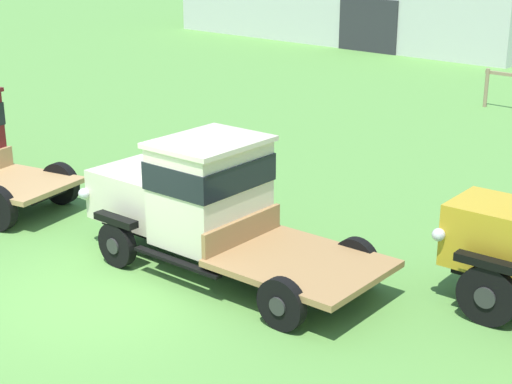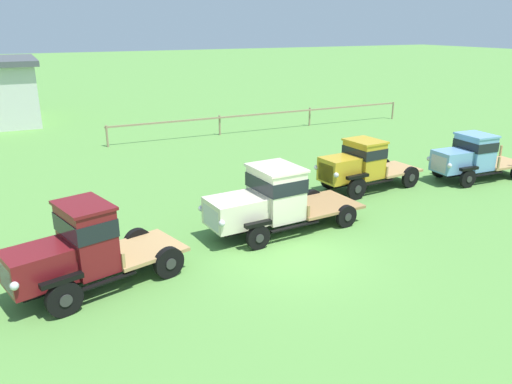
{
  "view_description": "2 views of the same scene",
  "coord_description": "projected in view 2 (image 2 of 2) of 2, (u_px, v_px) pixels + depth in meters",
  "views": [
    {
      "loc": [
        9.36,
        -6.3,
        5.37
      ],
      "look_at": [
        0.38,
        3.13,
        1.0
      ],
      "focal_mm": 55.0,
      "sensor_mm": 36.0,
      "label": 1
    },
    {
      "loc": [
        -6.85,
        -11.62,
        6.55
      ],
      "look_at": [
        0.38,
        3.13,
        1.0
      ],
      "focal_mm": 35.0,
      "sensor_mm": 36.0,
      "label": 2
    }
  ],
  "objects": [
    {
      "name": "ground_plane",
      "position": [
        291.0,
        256.0,
        14.84
      ],
      "size": [
        240.0,
        240.0,
        0.0
      ],
      "primitive_type": "plane",
      "color": "#5B9342"
    },
    {
      "name": "paddock_fence",
      "position": [
        267.0,
        116.0,
        31.9
      ],
      "size": [
        20.37,
        0.61,
        1.23
      ],
      "color": "#997F60",
      "rests_on": "ground"
    },
    {
      "name": "vintage_truck_second_in_line",
      "position": [
        81.0,
        248.0,
        12.59
      ],
      "size": [
        4.85,
        2.85,
        2.32
      ],
      "color": "black",
      "rests_on": "ground"
    },
    {
      "name": "vintage_truck_midrow_center",
      "position": [
        270.0,
        199.0,
        16.21
      ],
      "size": [
        5.62,
        2.44,
        2.21
      ],
      "color": "black",
      "rests_on": "ground"
    },
    {
      "name": "vintage_truck_far_side",
      "position": [
        360.0,
        164.0,
        20.31
      ],
      "size": [
        4.83,
        2.15,
        2.1
      ],
      "color": "black",
      "rests_on": "ground"
    },
    {
      "name": "vintage_truck_back_of_row",
      "position": [
        471.0,
        156.0,
        21.71
      ],
      "size": [
        4.72,
        2.0,
        2.04
      ],
      "color": "black",
      "rests_on": "ground"
    }
  ]
}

